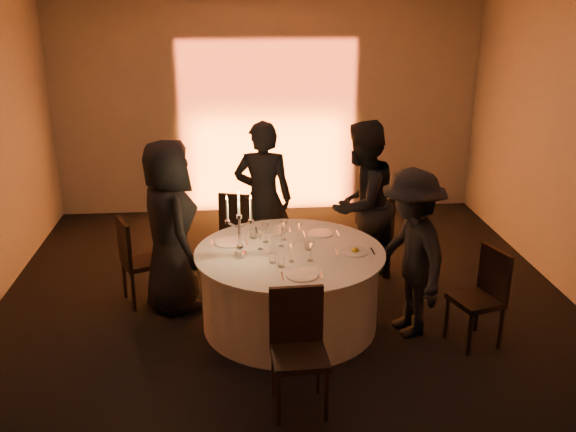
{
  "coord_description": "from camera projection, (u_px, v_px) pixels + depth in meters",
  "views": [
    {
      "loc": [
        -0.5,
        -5.55,
        3.1
      ],
      "look_at": [
        0.0,
        0.2,
        1.05
      ],
      "focal_mm": 40.0,
      "sensor_mm": 36.0,
      "label": 1
    }
  ],
  "objects": [
    {
      "name": "floor",
      "position": [
        290.0,
        323.0,
        6.29
      ],
      "size": [
        7.0,
        7.0,
        0.0
      ],
      "primitive_type": "plane",
      "color": "black",
      "rests_on": "ground"
    },
    {
      "name": "ceiling",
      "position": [
        290.0,
        2.0,
        5.29
      ],
      "size": [
        7.0,
        7.0,
        0.0
      ],
      "primitive_type": "plane",
      "rotation": [
        3.14,
        0.0,
        0.0
      ],
      "color": "white",
      "rests_on": "wall_back"
    },
    {
      "name": "wall_back",
      "position": [
        268.0,
        109.0,
        9.08
      ],
      "size": [
        7.0,
        0.0,
        7.0
      ],
      "primitive_type": "plane",
      "rotation": [
        1.57,
        0.0,
        0.0
      ],
      "color": "#A29E97",
      "rests_on": "floor"
    },
    {
      "name": "wall_front",
      "position": [
        370.0,
        423.0,
        2.51
      ],
      "size": [
        7.0,
        0.0,
        7.0
      ],
      "primitive_type": "plane",
      "rotation": [
        -1.57,
        0.0,
        0.0
      ],
      "color": "#A29E97",
      "rests_on": "floor"
    },
    {
      "name": "uplighter_fixture",
      "position": [
        270.0,
        212.0,
        9.28
      ],
      "size": [
        0.25,
        0.12,
        0.1
      ],
      "primitive_type": "cube",
      "color": "black",
      "rests_on": "floor"
    },
    {
      "name": "banquet_table",
      "position": [
        290.0,
        288.0,
        6.17
      ],
      "size": [
        1.8,
        1.8,
        0.77
      ],
      "color": "black",
      "rests_on": "floor"
    },
    {
      "name": "chair_left",
      "position": [
        136.0,
        256.0,
        6.55
      ],
      "size": [
        0.53,
        0.53,
        0.93
      ],
      "rotation": [
        0.0,
        0.0,
        1.98
      ],
      "color": "black",
      "rests_on": "floor"
    },
    {
      "name": "chair_back_left",
      "position": [
        240.0,
        226.0,
        7.34
      ],
      "size": [
        0.52,
        0.52,
        0.95
      ],
      "rotation": [
        0.0,
        0.0,
        2.85
      ],
      "color": "black",
      "rests_on": "floor"
    },
    {
      "name": "chair_back_right",
      "position": [
        375.0,
        232.0,
        7.24
      ],
      "size": [
        0.55,
        0.55,
        0.9
      ],
      "rotation": [
        0.0,
        0.0,
        -2.42
      ],
      "color": "black",
      "rests_on": "floor"
    },
    {
      "name": "chair_right",
      "position": [
        483.0,
        292.0,
        5.81
      ],
      "size": [
        0.5,
        0.5,
        0.91
      ],
      "rotation": [
        0.0,
        0.0,
        -1.27
      ],
      "color": "black",
      "rests_on": "floor"
    },
    {
      "name": "chair_front",
      "position": [
        298.0,
        342.0,
        4.92
      ],
      "size": [
        0.44,
        0.44,
        0.96
      ],
      "rotation": [
        0.0,
        0.0,
        0.04
      ],
      "color": "black",
      "rests_on": "floor"
    },
    {
      "name": "guest_left",
      "position": [
        169.0,
        227.0,
        6.35
      ],
      "size": [
        0.84,
        1.0,
        1.75
      ],
      "primitive_type": "imported",
      "rotation": [
        0.0,
        0.0,
        1.96
      ],
      "color": "black",
      "rests_on": "floor"
    },
    {
      "name": "guest_back_left",
      "position": [
        263.0,
        199.0,
        7.16
      ],
      "size": [
        0.7,
        0.52,
        1.77
      ],
      "primitive_type": "imported",
      "rotation": [
        0.0,
        0.0,
        2.99
      ],
      "color": "black",
      "rests_on": "floor"
    },
    {
      "name": "guest_back_right",
      "position": [
        361.0,
        205.0,
        6.88
      ],
      "size": [
        1.12,
        1.11,
        1.83
      ],
      "primitive_type": "imported",
      "rotation": [
        0.0,
        0.0,
        -2.37
      ],
      "color": "black",
      "rests_on": "floor"
    },
    {
      "name": "guest_right",
      "position": [
        411.0,
        253.0,
        5.9
      ],
      "size": [
        0.79,
        1.13,
        1.6
      ],
      "primitive_type": "imported",
      "rotation": [
        0.0,
        0.0,
        -1.37
      ],
      "color": "black",
      "rests_on": "floor"
    },
    {
      "name": "plate_left",
      "position": [
        230.0,
        242.0,
        6.22
      ],
      "size": [
        0.36,
        0.28,
        0.01
      ],
      "color": "white",
      "rests_on": "banquet_table"
    },
    {
      "name": "plate_back_left",
      "position": [
        273.0,
        230.0,
        6.55
      ],
      "size": [
        0.36,
        0.3,
        0.01
      ],
      "color": "white",
      "rests_on": "banquet_table"
    },
    {
      "name": "plate_back_right",
      "position": [
        321.0,
        233.0,
        6.45
      ],
      "size": [
        0.35,
        0.25,
        0.01
      ],
      "color": "white",
      "rests_on": "banquet_table"
    },
    {
      "name": "plate_right",
      "position": [
        355.0,
        251.0,
        6.0
      ],
      "size": [
        0.36,
        0.25,
        0.08
      ],
      "color": "white",
      "rests_on": "banquet_table"
    },
    {
      "name": "plate_front",
      "position": [
        302.0,
        275.0,
        5.51
      ],
      "size": [
        0.36,
        0.28,
        0.01
      ],
      "color": "white",
      "rests_on": "banquet_table"
    },
    {
      "name": "coffee_cup",
      "position": [
        238.0,
        254.0,
        5.9
      ],
      "size": [
        0.11,
        0.11,
        0.07
      ],
      "color": "white",
      "rests_on": "banquet_table"
    },
    {
      "name": "candelabra",
      "position": [
        240.0,
        232.0,
        5.88
      ],
      "size": [
        0.27,
        0.13,
        0.63
      ],
      "color": "silver",
      "rests_on": "banquet_table"
    },
    {
      "name": "wine_glass_a",
      "position": [
        299.0,
        227.0,
        6.25
      ],
      "size": [
        0.07,
        0.07,
        0.19
      ],
      "color": "silver",
      "rests_on": "banquet_table"
    },
    {
      "name": "wine_glass_b",
      "position": [
        260.0,
        236.0,
        6.03
      ],
      "size": [
        0.07,
        0.07,
        0.19
      ],
      "color": "silver",
      "rests_on": "banquet_table"
    },
    {
      "name": "wine_glass_c",
      "position": [
        266.0,
        229.0,
        6.2
      ],
      "size": [
        0.07,
        0.07,
        0.19
      ],
      "color": "silver",
      "rests_on": "banquet_table"
    },
    {
      "name": "wine_glass_d",
      "position": [
        310.0,
        247.0,
        5.77
      ],
      "size": [
        0.07,
        0.07,
        0.19
      ],
      "color": "silver",
      "rests_on": "banquet_table"
    },
    {
      "name": "wine_glass_e",
      "position": [
        291.0,
        248.0,
        5.75
      ],
      "size": [
        0.07,
        0.07,
        0.19
      ],
      "color": "silver",
      "rests_on": "banquet_table"
    },
    {
      "name": "wine_glass_f",
      "position": [
        281.0,
        233.0,
        6.1
      ],
      "size": [
        0.07,
        0.07,
        0.19
      ],
      "color": "silver",
      "rests_on": "banquet_table"
    },
    {
      "name": "wine_glass_g",
      "position": [
        284.0,
        227.0,
        6.26
      ],
      "size": [
        0.07,
        0.07,
        0.19
      ],
      "color": "silver",
      "rests_on": "banquet_table"
    },
    {
      "name": "tumbler_a",
      "position": [
        253.0,
        234.0,
        6.34
      ],
      "size": [
        0.07,
        0.07,
        0.09
      ],
      "primitive_type": "cylinder",
      "color": "silver",
      "rests_on": "banquet_table"
    },
    {
      "name": "tumbler_b",
      "position": [
        308.0,
        245.0,
        6.06
      ],
      "size": [
        0.07,
        0.07,
        0.09
      ],
      "primitive_type": "cylinder",
      "color": "silver",
      "rests_on": "banquet_table"
    },
    {
      "name": "tumbler_c",
      "position": [
        273.0,
        258.0,
        5.77
      ],
      "size": [
        0.07,
        0.07,
        0.09
      ],
      "primitive_type": "cylinder",
      "color": "silver",
      "rests_on": "banquet_table"
    },
    {
      "name": "tumbler_d",
      "position": [
        281.0,
        262.0,
        5.68
      ],
      "size": [
        0.07,
        0.07,
        0.09
      ],
      "primitive_type": "cylinder",
      "color": "silver",
      "rests_on": "banquet_table"
    }
  ]
}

